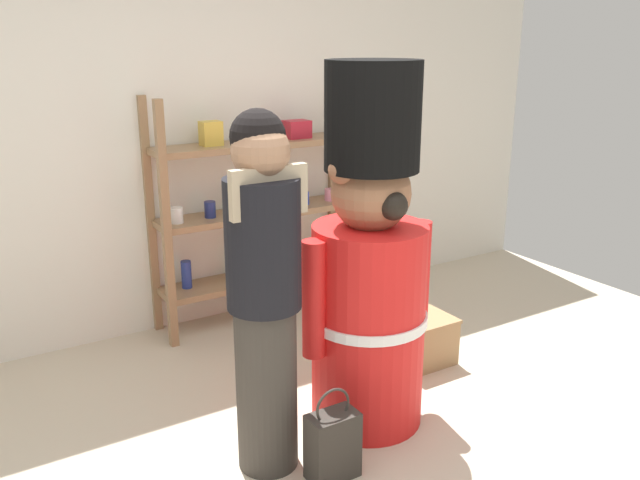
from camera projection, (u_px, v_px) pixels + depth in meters
The scene contains 6 objects.
back_wall at pixel (145, 130), 4.14m from camera, with size 6.40×0.12×2.60m, color silver.
merchandise_shelf at pixel (258, 210), 4.45m from camera, with size 1.41×0.35×1.52m.
teddy_bear_guard at pixel (369, 272), 3.18m from camera, with size 0.73×0.57×1.76m.
person_shopper at pixel (264, 286), 2.80m from camera, with size 0.33×0.32×1.59m.
shopping_bag at pixel (333, 444), 2.90m from camera, with size 0.22×0.13×0.43m.
display_crate at pixel (422, 340), 3.95m from camera, with size 0.35×0.30×0.28m.
Camera 1 is at (-1.28, -1.90, 1.86)m, focal length 37.59 mm.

